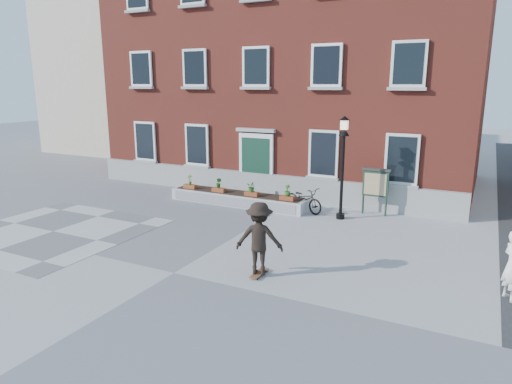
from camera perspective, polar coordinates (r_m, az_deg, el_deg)
The scene contains 9 objects.
ground at distance 12.94m, azimuth -10.21°, elevation -9.93°, with size 100.00×100.00×0.00m, color #97979A.
checker_patch at distance 17.64m, azimuth -24.01°, elevation -4.52°, with size 6.00×6.00×0.01m, color #5F5F62.
distant_building at distance 38.82m, azimuth -14.26°, elevation 15.08°, with size 10.00×12.00×13.00m, color beige.
bicycle at distance 18.59m, azimuth 6.00°, elevation -0.92°, with size 0.68×1.94×1.02m, color black.
brick_building at distance 25.19m, azimuth 5.45°, elevation 16.11°, with size 18.40×10.85×12.60m.
planter_assembly at distance 19.59m, azimuth -2.27°, elevation -0.72°, with size 6.20×1.12×1.15m.
lamp_post at distance 17.39m, azimuth 10.83°, elevation 4.76°, with size 0.40×0.40×3.93m.
notice_board at distance 18.45m, azimuth 14.72°, elevation 1.01°, with size 1.10×0.16×1.87m.
skateboarder at distance 12.22m, azimuth 0.41°, elevation -5.80°, with size 1.44×1.09×2.05m.
Camera 1 is at (7.32, -9.39, 5.07)m, focal length 32.00 mm.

